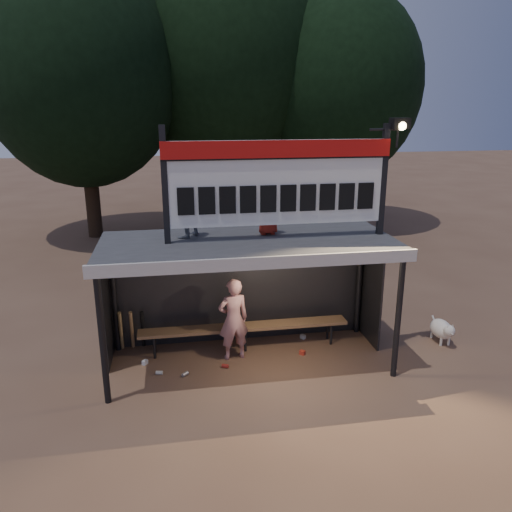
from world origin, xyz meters
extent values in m
plane|color=brown|center=(0.00, 0.00, 0.00)|extent=(80.00, 80.00, 0.00)
imported|color=silver|center=(-0.25, 0.21, 0.78)|extent=(0.62, 0.46, 1.55)
imported|color=slate|center=(-1.05, 0.35, 2.87)|extent=(0.67, 0.67, 1.10)
imported|color=maroon|center=(0.40, 0.32, 2.77)|extent=(0.46, 0.32, 0.91)
cube|color=#39393B|center=(0.00, 0.00, 2.26)|extent=(5.00, 2.00, 0.12)
cube|color=silver|center=(0.00, -1.02, 2.22)|extent=(5.10, 0.06, 0.20)
cylinder|color=black|center=(-2.40, -0.90, 1.10)|extent=(0.10, 0.10, 2.20)
cylinder|color=black|center=(2.40, -0.90, 1.10)|extent=(0.10, 0.10, 2.20)
cylinder|color=black|center=(-2.40, 0.90, 1.10)|extent=(0.10, 0.10, 2.20)
cylinder|color=black|center=(2.40, 0.90, 1.10)|extent=(0.10, 0.10, 2.20)
cube|color=black|center=(0.00, 1.00, 1.10)|extent=(5.00, 0.04, 2.20)
cube|color=black|center=(-2.50, 0.50, 1.10)|extent=(0.04, 1.00, 2.20)
cube|color=black|center=(2.50, 0.50, 1.10)|extent=(0.04, 1.00, 2.20)
cylinder|color=black|center=(0.00, 1.00, 2.15)|extent=(5.00, 0.06, 0.06)
cube|color=black|center=(-1.35, 0.00, 3.27)|extent=(0.10, 0.10, 1.90)
cube|color=black|center=(2.35, 0.00, 3.27)|extent=(0.10, 0.10, 1.90)
cube|color=white|center=(0.50, 0.00, 3.27)|extent=(3.80, 0.08, 1.40)
cube|color=red|center=(0.50, -0.05, 3.83)|extent=(3.80, 0.04, 0.28)
cube|color=black|center=(0.50, -0.06, 3.68)|extent=(3.80, 0.02, 0.03)
cube|color=black|center=(-1.03, -0.05, 3.02)|extent=(0.27, 0.03, 0.45)
cube|color=black|center=(-0.69, -0.05, 3.02)|extent=(0.27, 0.03, 0.45)
cube|color=black|center=(-0.35, -0.05, 3.02)|extent=(0.27, 0.03, 0.45)
cube|color=black|center=(-0.01, -0.05, 3.02)|extent=(0.27, 0.03, 0.45)
cube|color=black|center=(0.33, -0.05, 3.02)|extent=(0.27, 0.03, 0.45)
cube|color=black|center=(0.67, -0.05, 3.02)|extent=(0.27, 0.03, 0.45)
cube|color=black|center=(1.01, -0.05, 3.02)|extent=(0.27, 0.03, 0.45)
cube|color=black|center=(1.35, -0.05, 3.02)|extent=(0.27, 0.03, 0.45)
cube|color=black|center=(1.69, -0.05, 3.02)|extent=(0.27, 0.03, 0.45)
cube|color=black|center=(2.03, -0.05, 3.02)|extent=(0.27, 0.03, 0.45)
cylinder|color=black|center=(2.30, 0.00, 4.12)|extent=(0.50, 0.04, 0.04)
cylinder|color=black|center=(2.55, 0.00, 3.97)|extent=(0.04, 0.04, 0.30)
cube|color=black|center=(2.55, -0.05, 4.22)|extent=(0.30, 0.22, 0.18)
sphere|color=#FFD88C|center=(2.55, -0.14, 4.18)|extent=(0.14, 0.14, 0.14)
cube|color=olive|center=(0.00, 0.55, 0.45)|extent=(4.00, 0.35, 0.06)
cylinder|color=black|center=(-1.70, 0.43, 0.23)|extent=(0.05, 0.05, 0.45)
cylinder|color=black|center=(-1.70, 0.67, 0.23)|extent=(0.05, 0.05, 0.45)
cylinder|color=black|center=(0.00, 0.43, 0.23)|extent=(0.05, 0.05, 0.45)
cylinder|color=black|center=(0.00, 0.67, 0.23)|extent=(0.05, 0.05, 0.45)
cylinder|color=black|center=(1.70, 0.43, 0.23)|extent=(0.05, 0.05, 0.45)
cylinder|color=black|center=(1.70, 0.67, 0.23)|extent=(0.05, 0.05, 0.45)
cylinder|color=black|center=(-4.00, 10.00, 1.87)|extent=(0.50, 0.50, 3.74)
ellipsoid|color=black|center=(-4.00, 10.00, 5.53)|extent=(6.46, 6.46, 7.48)
cylinder|color=black|center=(1.00, 11.50, 2.09)|extent=(0.50, 0.50, 4.18)
ellipsoid|color=black|center=(1.00, 11.50, 6.18)|extent=(7.22, 7.22, 8.36)
cylinder|color=black|center=(5.00, 10.50, 1.76)|extent=(0.50, 0.50, 3.52)
ellipsoid|color=black|center=(5.00, 10.50, 5.20)|extent=(6.08, 6.08, 7.04)
ellipsoid|color=white|center=(3.88, 0.18, 0.27)|extent=(0.36, 0.58, 0.36)
sphere|color=white|center=(3.88, -0.10, 0.36)|extent=(0.22, 0.22, 0.22)
cone|color=beige|center=(3.88, -0.20, 0.34)|extent=(0.10, 0.10, 0.10)
cone|color=beige|center=(3.83, -0.12, 0.46)|extent=(0.06, 0.06, 0.07)
cone|color=beige|center=(3.93, -0.12, 0.46)|extent=(0.06, 0.06, 0.07)
cylinder|color=beige|center=(3.80, 0.00, 0.09)|extent=(0.05, 0.05, 0.18)
cylinder|color=white|center=(3.96, 0.00, 0.09)|extent=(0.05, 0.05, 0.18)
cylinder|color=beige|center=(3.80, 0.36, 0.09)|extent=(0.05, 0.05, 0.18)
cylinder|color=beige|center=(3.96, 0.36, 0.09)|extent=(0.05, 0.05, 0.18)
cylinder|color=beige|center=(3.88, 0.48, 0.34)|extent=(0.04, 0.16, 0.14)
cylinder|color=#A2804B|center=(-2.32, 0.82, 0.43)|extent=(0.08, 0.27, 0.84)
cylinder|color=#A2784B|center=(-2.12, 0.82, 0.43)|extent=(0.08, 0.30, 0.83)
cylinder|color=black|center=(-1.92, 0.82, 0.43)|extent=(0.09, 0.33, 0.83)
cube|color=red|center=(1.04, 0.11, 0.04)|extent=(0.12, 0.12, 0.08)
cylinder|color=#B2B2B7|center=(-1.17, -0.30, 0.04)|extent=(0.13, 0.13, 0.07)
cube|color=beige|center=(1.22, 0.76, 0.04)|extent=(0.11, 0.12, 0.08)
cylinder|color=#A3251C|center=(-0.45, -0.14, 0.04)|extent=(0.14, 0.11, 0.07)
cube|color=silver|center=(-1.88, 0.23, 0.04)|extent=(0.11, 0.12, 0.08)
cylinder|color=beige|center=(-1.61, -0.18, 0.04)|extent=(0.13, 0.09, 0.07)
camera|label=1|loc=(-1.25, -8.09, 4.51)|focal=35.00mm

